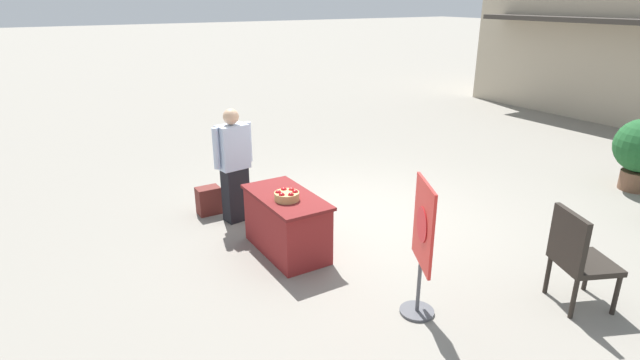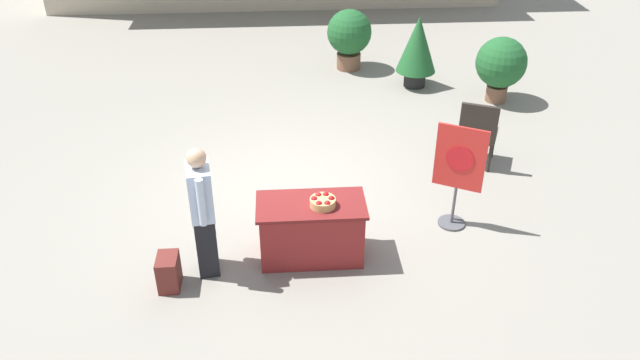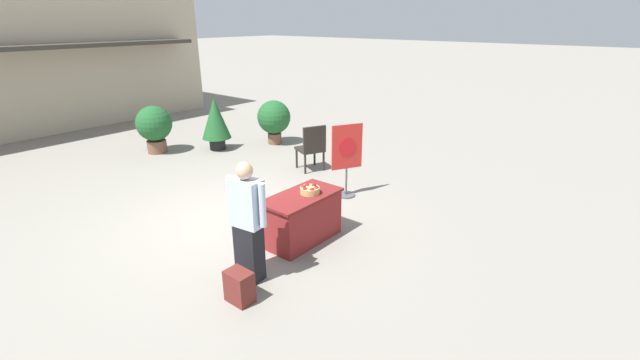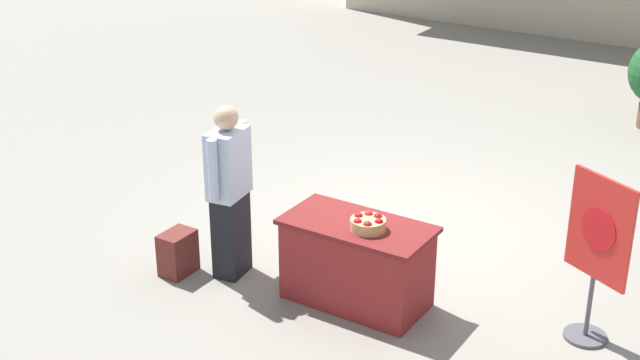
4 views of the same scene
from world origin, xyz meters
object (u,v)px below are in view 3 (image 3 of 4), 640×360
(display_table, at_px, (302,218))
(patio_chair, at_px, (312,146))
(potted_plant_near_left, at_px, (154,126))
(backpack, at_px, (239,287))
(apple_basket, at_px, (310,190))
(person_visitor, at_px, (248,222))
(poster_board, at_px, (347,157))
(potted_plant_far_left, at_px, (274,118))
(potted_plant_near_right, at_px, (215,120))

(display_table, bearing_deg, patio_chair, 37.68)
(patio_chair, bearing_deg, potted_plant_near_left, 43.59)
(display_table, height_order, backpack, display_table)
(backpack, relative_size, potted_plant_near_left, 0.34)
(potted_plant_near_left, bearing_deg, apple_basket, -99.13)
(backpack, height_order, patio_chair, patio_chair)
(backpack, distance_m, patio_chair, 4.98)
(person_visitor, height_order, poster_board, person_visitor)
(display_table, bearing_deg, potted_plant_far_left, 49.49)
(poster_board, height_order, potted_plant_near_left, poster_board)
(patio_chair, bearing_deg, person_visitor, 143.11)
(person_visitor, xyz_separation_m, poster_board, (3.16, 0.71, -0.04))
(poster_board, bearing_deg, apple_basket, -44.12)
(person_visitor, bearing_deg, poster_board, 4.39)
(person_visitor, relative_size, backpack, 3.96)
(display_table, xyz_separation_m, backpack, (-1.68, -0.46, -0.18))
(display_table, bearing_deg, poster_board, 15.47)
(person_visitor, distance_m, backpack, 0.82)
(poster_board, distance_m, potted_plant_near_left, 5.64)
(display_table, relative_size, person_visitor, 0.79)
(display_table, bearing_deg, potted_plant_near_left, 79.56)
(display_table, distance_m, patio_chair, 3.32)
(poster_board, bearing_deg, potted_plant_near_right, -157.45)
(apple_basket, distance_m, poster_board, 1.86)
(person_visitor, bearing_deg, patio_chair, 21.42)
(display_table, xyz_separation_m, potted_plant_near_left, (1.13, 6.11, 0.33))
(potted_plant_far_left, bearing_deg, patio_chair, -114.96)
(display_table, relative_size, potted_plant_far_left, 1.08)
(display_table, xyz_separation_m, potted_plant_near_right, (2.31, 5.11, 0.41))
(backpack, xyz_separation_m, potted_plant_near_right, (3.99, 5.57, 0.59))
(display_table, relative_size, potted_plant_near_right, 0.94)
(poster_board, bearing_deg, potted_plant_near_left, -144.40)
(display_table, height_order, poster_board, poster_board)
(display_table, xyz_separation_m, patio_chair, (2.63, 2.03, 0.21))
(backpack, distance_m, potted_plant_near_left, 7.16)
(person_visitor, height_order, potted_plant_far_left, person_visitor)
(backpack, bearing_deg, potted_plant_near_right, 54.36)
(potted_plant_near_right, xyz_separation_m, potted_plant_near_left, (-1.19, 1.00, -0.08))
(patio_chair, distance_m, potted_plant_near_right, 3.11)
(person_visitor, xyz_separation_m, potted_plant_near_right, (3.56, 5.29, -0.05))
(backpack, bearing_deg, apple_basket, 12.49)
(person_visitor, bearing_deg, potted_plant_near_right, 47.77)
(backpack, bearing_deg, person_visitor, 32.75)
(display_table, xyz_separation_m, poster_board, (1.91, 0.53, 0.42))
(apple_basket, distance_m, potted_plant_near_left, 6.25)
(apple_basket, relative_size, patio_chair, 0.28)
(backpack, height_order, potted_plant_near_right, potted_plant_near_right)
(display_table, xyz_separation_m, person_visitor, (-1.25, -0.18, 0.46))
(potted_plant_near_right, distance_m, potted_plant_near_left, 1.55)
(potted_plant_far_left, height_order, potted_plant_near_left, potted_plant_near_left)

